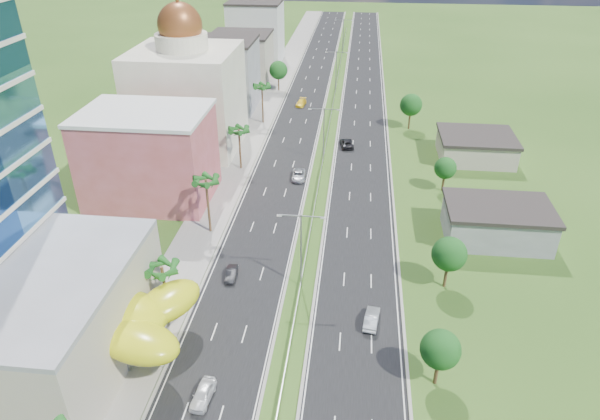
% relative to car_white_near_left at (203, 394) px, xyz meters
% --- Properties ---
extents(ground, '(500.00, 500.00, 0.00)m').
position_rel_car_white_near_left_xyz_m(ground, '(7.91, 9.92, -0.79)').
color(ground, '#2D5119').
rests_on(ground, ground).
extents(road_left, '(11.00, 260.00, 0.04)m').
position_rel_car_white_near_left_xyz_m(road_left, '(0.41, 99.92, -0.77)').
color(road_left, black).
rests_on(road_left, ground).
extents(road_right, '(11.00, 260.00, 0.04)m').
position_rel_car_white_near_left_xyz_m(road_right, '(15.41, 99.92, -0.77)').
color(road_right, black).
rests_on(road_right, ground).
extents(sidewalk_left, '(7.00, 260.00, 0.12)m').
position_rel_car_white_near_left_xyz_m(sidewalk_left, '(-9.09, 99.92, -0.73)').
color(sidewalk_left, gray).
rests_on(sidewalk_left, ground).
extents(median_guardrail, '(0.10, 216.06, 0.76)m').
position_rel_car_white_near_left_xyz_m(median_guardrail, '(7.91, 81.91, -0.17)').
color(median_guardrail, gray).
rests_on(median_guardrail, ground).
extents(streetlight_median_b, '(6.04, 0.25, 11.00)m').
position_rel_car_white_near_left_xyz_m(streetlight_median_b, '(7.91, 19.92, 5.96)').
color(streetlight_median_b, gray).
rests_on(streetlight_median_b, ground).
extents(streetlight_median_c, '(6.04, 0.25, 11.00)m').
position_rel_car_white_near_left_xyz_m(streetlight_median_c, '(7.91, 59.92, 5.96)').
color(streetlight_median_c, gray).
rests_on(streetlight_median_c, ground).
extents(streetlight_median_d, '(6.04, 0.25, 11.00)m').
position_rel_car_white_near_left_xyz_m(streetlight_median_d, '(7.91, 104.92, 5.96)').
color(streetlight_median_d, gray).
rests_on(streetlight_median_d, ground).
extents(streetlight_median_e, '(6.04, 0.25, 11.00)m').
position_rel_car_white_near_left_xyz_m(streetlight_median_e, '(7.91, 149.92, 5.96)').
color(streetlight_median_e, gray).
rests_on(streetlight_median_e, ground).
extents(lime_canopy, '(18.00, 15.00, 7.40)m').
position_rel_car_white_near_left_xyz_m(lime_canopy, '(-12.09, 5.91, 4.20)').
color(lime_canopy, '#C4C813').
rests_on(lime_canopy, ground).
extents(pink_shophouse, '(20.00, 15.00, 15.00)m').
position_rel_car_white_near_left_xyz_m(pink_shophouse, '(-20.09, 41.92, 6.71)').
color(pink_shophouse, '#B44E49').
rests_on(pink_shophouse, ground).
extents(domed_building, '(20.00, 20.00, 28.70)m').
position_rel_car_white_near_left_xyz_m(domed_building, '(-20.09, 64.92, 10.57)').
color(domed_building, beige).
rests_on(domed_building, ground).
extents(midrise_grey, '(16.00, 15.00, 16.00)m').
position_rel_car_white_near_left_xyz_m(midrise_grey, '(-19.09, 89.92, 7.21)').
color(midrise_grey, gray).
rests_on(midrise_grey, ground).
extents(midrise_beige, '(16.00, 15.00, 13.00)m').
position_rel_car_white_near_left_xyz_m(midrise_beige, '(-19.09, 111.92, 5.71)').
color(midrise_beige, '#B1A992').
rests_on(midrise_beige, ground).
extents(midrise_white, '(16.00, 15.00, 18.00)m').
position_rel_car_white_near_left_xyz_m(midrise_white, '(-19.09, 134.92, 8.21)').
color(midrise_white, silver).
rests_on(midrise_white, ground).
extents(shed_near, '(15.00, 10.00, 5.00)m').
position_rel_car_white_near_left_xyz_m(shed_near, '(35.91, 34.92, 1.71)').
color(shed_near, gray).
rests_on(shed_near, ground).
extents(shed_far, '(14.00, 12.00, 4.40)m').
position_rel_car_white_near_left_xyz_m(shed_far, '(37.91, 64.92, 1.41)').
color(shed_far, '#B1A992').
rests_on(shed_far, ground).
extents(palm_tree_b, '(3.60, 3.60, 8.10)m').
position_rel_car_white_near_left_xyz_m(palm_tree_b, '(-7.59, 11.92, 6.27)').
color(palm_tree_b, '#47301C').
rests_on(palm_tree_b, ground).
extents(palm_tree_c, '(3.60, 3.60, 9.60)m').
position_rel_car_white_near_left_xyz_m(palm_tree_c, '(-7.59, 31.92, 7.71)').
color(palm_tree_c, '#47301C').
rests_on(palm_tree_c, ground).
extents(palm_tree_d, '(3.60, 3.60, 8.60)m').
position_rel_car_white_near_left_xyz_m(palm_tree_d, '(-7.59, 54.92, 6.76)').
color(palm_tree_d, '#47301C').
rests_on(palm_tree_d, ground).
extents(palm_tree_e, '(3.60, 3.60, 9.40)m').
position_rel_car_white_near_left_xyz_m(palm_tree_e, '(-7.59, 79.92, 7.52)').
color(palm_tree_e, '#47301C').
rests_on(palm_tree_e, ground).
extents(leafy_tree_lfar, '(4.90, 4.90, 8.05)m').
position_rel_car_white_near_left_xyz_m(leafy_tree_lfar, '(-7.59, 104.92, 4.79)').
color(leafy_tree_lfar, '#47301C').
rests_on(leafy_tree_lfar, ground).
extents(leafy_tree_ra, '(4.20, 4.20, 6.90)m').
position_rel_car_white_near_left_xyz_m(leafy_tree_ra, '(23.91, 4.92, 3.99)').
color(leafy_tree_ra, '#47301C').
rests_on(leafy_tree_ra, ground).
extents(leafy_tree_rb, '(4.55, 4.55, 7.47)m').
position_rel_car_white_near_left_xyz_m(leafy_tree_rb, '(26.91, 21.92, 4.39)').
color(leafy_tree_rb, '#47301C').
rests_on(leafy_tree_rb, ground).
extents(leafy_tree_rc, '(3.85, 3.85, 6.33)m').
position_rel_car_white_near_left_xyz_m(leafy_tree_rc, '(29.91, 49.92, 3.59)').
color(leafy_tree_rc, '#47301C').
rests_on(leafy_tree_rc, ground).
extents(leafy_tree_rd, '(4.90, 4.90, 8.05)m').
position_rel_car_white_near_left_xyz_m(leafy_tree_rd, '(25.91, 79.92, 4.79)').
color(leafy_tree_rd, '#47301C').
rests_on(leafy_tree_rd, ground).
extents(car_white_near_left, '(2.13, 4.52, 1.49)m').
position_rel_car_white_near_left_xyz_m(car_white_near_left, '(0.00, 0.00, 0.00)').
color(car_white_near_left, silver).
rests_on(car_white_near_left, road_left).
extents(car_dark_left, '(1.60, 3.95, 1.27)m').
position_rel_car_white_near_left_xyz_m(car_dark_left, '(-1.70, 20.60, -0.11)').
color(car_dark_left, black).
rests_on(car_dark_left, road_left).
extents(car_silver_mid_left, '(2.59, 5.18, 1.41)m').
position_rel_car_white_near_left_xyz_m(car_silver_mid_left, '(3.96, 51.71, -0.04)').
color(car_silver_mid_left, '#AFB2B8').
rests_on(car_silver_mid_left, road_left).
extents(car_yellow_far_left, '(2.53, 5.11, 1.43)m').
position_rel_car_white_near_left_xyz_m(car_yellow_far_left, '(-0.12, 93.10, -0.03)').
color(car_yellow_far_left, yellow).
rests_on(car_yellow_far_left, road_left).
extents(car_silver_right, '(2.18, 4.71, 1.50)m').
position_rel_car_white_near_left_xyz_m(car_silver_right, '(17.23, 13.51, 0.00)').
color(car_silver_right, '#B3B7BB').
rests_on(car_silver_right, road_right).
extents(car_dark_far_right, '(3.31, 5.69, 1.49)m').
position_rel_car_white_near_left_xyz_m(car_dark_far_right, '(12.27, 67.96, -0.00)').
color(car_dark_far_right, black).
rests_on(car_dark_far_right, road_right).
extents(motorcycle, '(0.72, 1.86, 1.16)m').
position_rel_car_white_near_left_xyz_m(motorcycle, '(-0.90, -0.13, -0.17)').
color(motorcycle, black).
rests_on(motorcycle, road_left).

